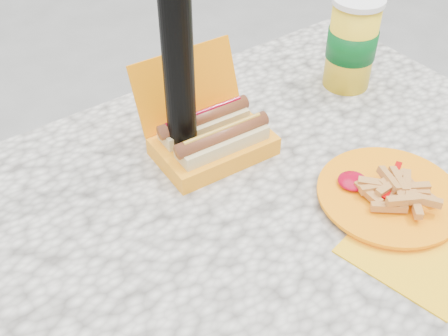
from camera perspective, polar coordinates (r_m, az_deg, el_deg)
picnic_table at (r=0.98m, az=1.37°, el=-8.76°), size 1.20×0.80×0.75m
hotdog_box at (r=0.99m, az=-1.31°, el=3.31°), size 0.21×0.19×0.16m
fries_plate at (r=0.94m, az=16.64°, el=-2.94°), size 0.27×0.32×0.05m
soda_cup at (r=1.17m, az=12.86°, el=12.29°), size 0.10×0.10×0.19m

